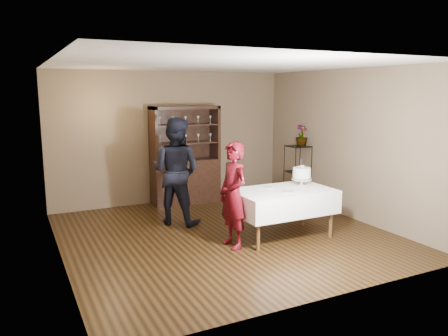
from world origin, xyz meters
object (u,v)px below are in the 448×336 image
(woman, at_px, (233,195))
(man, at_px, (176,171))
(china_hutch, at_px, (185,171))
(cake_table, at_px, (283,201))
(potted_plant, at_px, (302,136))
(cake, at_px, (302,174))
(plant_etagere, at_px, (297,172))

(woman, distance_m, man, 1.55)
(china_hutch, bearing_deg, man, -117.68)
(woman, relative_size, man, 0.85)
(cake_table, bearing_deg, potted_plant, 46.94)
(cake, bearing_deg, potted_plant, 54.06)
(woman, bearing_deg, potted_plant, 119.64)
(man, xyz_separation_m, potted_plant, (2.81, 0.20, 0.47))
(man, height_order, cake, man)
(woman, xyz_separation_m, cake, (1.36, 0.18, 0.16))
(woman, bearing_deg, cake_table, 86.53)
(cake_table, bearing_deg, woman, -178.49)
(plant_etagere, xyz_separation_m, cake, (-1.05, -1.56, 0.30))
(man, height_order, potted_plant, man)
(cake, relative_size, potted_plant, 1.05)
(china_hutch, relative_size, man, 1.07)
(plant_etagere, bearing_deg, woman, -144.10)
(potted_plant, bearing_deg, woman, -145.38)
(cake_table, bearing_deg, cake, 18.95)
(potted_plant, bearing_deg, china_hutch, 152.64)
(woman, bearing_deg, plant_etagere, 120.93)
(plant_etagere, xyz_separation_m, man, (-2.76, -0.25, 0.28))
(man, bearing_deg, plant_etagere, -129.30)
(china_hutch, bearing_deg, cake, -68.55)
(plant_etagere, relative_size, man, 0.64)
(cake_table, relative_size, potted_plant, 3.60)
(woman, relative_size, potted_plant, 3.67)
(plant_etagere, relative_size, potted_plant, 2.79)
(plant_etagere, height_order, man, man)
(plant_etagere, distance_m, cake, 1.91)
(woman, distance_m, potted_plant, 3.05)
(cake_table, relative_size, woman, 0.98)
(man, bearing_deg, china_hutch, -72.11)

